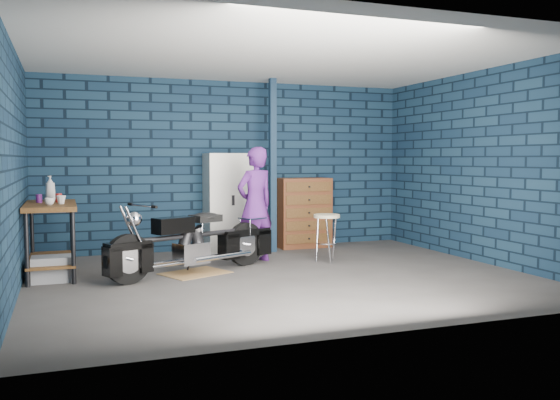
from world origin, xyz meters
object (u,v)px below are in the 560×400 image
Objects in this scene: storage_bin at (53,269)px; shop_stool at (327,238)px; tool_chest at (303,213)px; person at (255,205)px; locker at (229,202)px; motorcycle at (195,237)px; workbench at (51,240)px.

shop_stool is (3.62, 0.10, 0.19)m from storage_bin.
tool_chest is 1.69× the size of shop_stool.
person reaches higher than locker.
shop_stool is (0.93, -0.39, -0.47)m from person.
motorcycle is 1.29× the size of person.
storage_bin is 3.06m from locker.
locker is at bearing 37.54° from motorcycle.
motorcycle is 4.34× the size of storage_bin.
workbench is 2.73m from person.
tool_chest reaches higher than motorcycle.
locker is (-0.11, 1.04, -0.04)m from person.
motorcycle reaches higher than storage_bin.
motorcycle is 1.84× the size of tool_chest.
tool_chest reaches higher than shop_stool.
storage_bin is 0.72× the size of shop_stool.
shop_stool is at bearing -99.18° from tool_chest.
person is at bearing 157.16° from shop_stool.
locker reaches higher than motorcycle.
workbench is at bearing -16.80° from person.
locker is (2.58, 1.52, 0.62)m from storage_bin.
workbench is 0.66× the size of motorcycle.
workbench is 1.22× the size of tool_chest.
workbench is 0.86× the size of person.
person is at bearing 6.61° from motorcycle.
locker reaches higher than workbench.
motorcycle is at bearing -118.70° from locker.
workbench reaches higher than storage_bin.
storage_bin is at bearing -149.40° from locker.
person is 2.40× the size of shop_stool.
motorcycle is at bearing -174.42° from shop_stool.
person is 1.05× the size of locker.
tool_chest is (1.16, 1.04, -0.24)m from person.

